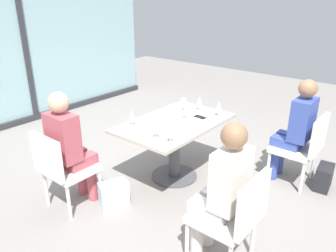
# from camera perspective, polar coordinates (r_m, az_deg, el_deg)

# --- Properties ---
(ground_plane) EXTENTS (12.00, 12.00, 0.00)m
(ground_plane) POSITION_cam_1_polar(r_m,az_deg,el_deg) (4.14, 1.08, -8.69)
(ground_plane) COLOR gray
(window_wall_backdrop) EXTENTS (5.17, 0.10, 2.70)m
(window_wall_backdrop) POSITION_cam_1_polar(r_m,az_deg,el_deg) (6.14, -23.53, 11.78)
(window_wall_backdrop) COLOR #91B7BC
(window_wall_backdrop) RESTS_ON ground_plane
(dining_table_main) EXTENTS (1.37, 0.86, 0.73)m
(dining_table_main) POSITION_cam_1_polar(r_m,az_deg,el_deg) (3.89, 1.14, -1.71)
(dining_table_main) COLOR #BCB29E
(dining_table_main) RESTS_ON ground_plane
(chair_front_right) EXTENTS (0.46, 0.50, 0.87)m
(chair_front_right) POSITION_cam_1_polar(r_m,az_deg,el_deg) (4.09, 22.35, -3.09)
(chair_front_right) COLOR silver
(chair_front_right) RESTS_ON ground_plane
(chair_front_left) EXTENTS (0.46, 0.50, 0.87)m
(chair_front_left) POSITION_cam_1_polar(r_m,az_deg,el_deg) (2.74, 11.26, -14.75)
(chair_front_left) COLOR silver
(chair_front_left) RESTS_ON ground_plane
(chair_far_left) EXTENTS (0.50, 0.46, 0.87)m
(chair_far_left) POSITION_cam_1_polar(r_m,az_deg,el_deg) (3.51, -17.84, -6.62)
(chair_far_left) COLOR silver
(chair_far_left) RESTS_ON ground_plane
(person_front_right) EXTENTS (0.34, 0.39, 1.26)m
(person_front_right) POSITION_cam_1_polar(r_m,az_deg,el_deg) (4.04, 21.31, -0.08)
(person_front_right) COLOR #384C9E
(person_front_right) RESTS_ON ground_plane
(person_front_left) EXTENTS (0.34, 0.39, 1.26)m
(person_front_left) POSITION_cam_1_polar(r_m,az_deg,el_deg) (2.66, 9.49, -10.43)
(person_front_left) COLOR silver
(person_front_left) RESTS_ON ground_plane
(person_far_left) EXTENTS (0.39, 0.34, 1.26)m
(person_far_left) POSITION_cam_1_polar(r_m,az_deg,el_deg) (3.47, -16.75, -3.04)
(person_far_left) COLOR #B24C56
(person_far_left) RESTS_ON ground_plane
(wine_glass_0) EXTENTS (0.07, 0.07, 0.18)m
(wine_glass_0) POSITION_cam_1_polar(r_m,az_deg,el_deg) (4.00, 8.79, 3.47)
(wine_glass_0) COLOR silver
(wine_glass_0) RESTS_ON dining_table_main
(wine_glass_1) EXTENTS (0.07, 0.07, 0.18)m
(wine_glass_1) POSITION_cam_1_polar(r_m,az_deg,el_deg) (4.14, 2.93, 4.34)
(wine_glass_1) COLOR silver
(wine_glass_1) RESTS_ON dining_table_main
(wine_glass_2) EXTENTS (0.07, 0.07, 0.18)m
(wine_glass_2) POSITION_cam_1_polar(r_m,az_deg,el_deg) (3.68, -6.27, 1.98)
(wine_glass_2) COLOR silver
(wine_glass_2) RESTS_ON dining_table_main
(wine_glass_3) EXTENTS (0.07, 0.07, 0.18)m
(wine_glass_3) POSITION_cam_1_polar(r_m,az_deg,el_deg) (3.34, -2.04, -0.05)
(wine_glass_3) COLOR silver
(wine_glass_3) RESTS_ON dining_table_main
(wine_glass_4) EXTENTS (0.07, 0.07, 0.18)m
(wine_glass_4) POSITION_cam_1_polar(r_m,az_deg,el_deg) (3.87, 3.19, 3.07)
(wine_glass_4) COLOR silver
(wine_glass_4) RESTS_ON dining_table_main
(wine_glass_5) EXTENTS (0.07, 0.07, 0.18)m
(wine_glass_5) POSITION_cam_1_polar(r_m,az_deg,el_deg) (4.16, 5.49, 4.39)
(wine_glass_5) COLOR silver
(wine_glass_5) RESTS_ON dining_table_main
(wine_glass_6) EXTENTS (0.07, 0.07, 0.18)m
(wine_glass_6) POSITION_cam_1_polar(r_m,az_deg,el_deg) (3.23, 0.49, -0.80)
(wine_glass_6) COLOR silver
(wine_glass_6) RESTS_ON dining_table_main
(coffee_cup) EXTENTS (0.08, 0.08, 0.09)m
(coffee_cup) POSITION_cam_1_polar(r_m,az_deg,el_deg) (4.39, 2.73, 4.21)
(coffee_cup) COLOR white
(coffee_cup) RESTS_ON dining_table_main
(cell_phone_on_table) EXTENTS (0.09, 0.15, 0.01)m
(cell_phone_on_table) POSITION_cam_1_polar(r_m,az_deg,el_deg) (3.97, 5.58, 1.56)
(cell_phone_on_table) COLOR black
(cell_phone_on_table) RESTS_ON dining_table_main
(handbag_0) EXTENTS (0.31, 0.19, 0.28)m
(handbag_0) POSITION_cam_1_polar(r_m,az_deg,el_deg) (4.25, 25.39, -8.01)
(handbag_0) COLOR #232328
(handbag_0) RESTS_ON ground_plane
(handbag_2) EXTENTS (0.34, 0.27, 0.28)m
(handbag_2) POSITION_cam_1_polar(r_m,az_deg,el_deg) (3.60, -9.33, -11.58)
(handbag_2) COLOR silver
(handbag_2) RESTS_ON ground_plane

